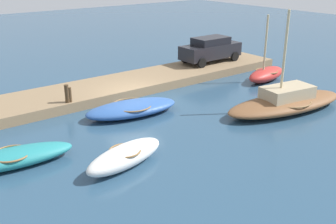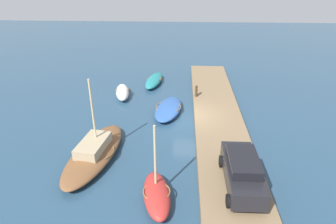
{
  "view_description": "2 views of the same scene",
  "coord_description": "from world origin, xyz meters",
  "px_view_note": "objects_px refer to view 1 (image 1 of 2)",
  "views": [
    {
      "loc": [
        10.85,
        17.08,
        7.02
      ],
      "look_at": [
        0.64,
        3.81,
        0.64
      ],
      "focal_mm": 42.61,
      "sensor_mm": 36.0,
      "label": 1
    },
    {
      "loc": [
        -19.87,
        0.71,
        10.63
      ],
      "look_at": [
        -1.24,
        1.63,
        1.3
      ],
      "focal_mm": 31.94,
      "sensor_mm": 36.0,
      "label": 2
    }
  ],
  "objects_px": {
    "rowboat_red": "(266,74)",
    "rowboat_white": "(125,156)",
    "motorboat_blue": "(132,108)",
    "parked_car": "(211,49)",
    "rowboat_teal": "(12,158)",
    "sailboat_brown": "(286,102)",
    "mooring_post_mid_west": "(67,94)",
    "mooring_post_west": "(70,95)"
  },
  "relations": [
    {
      "from": "rowboat_red",
      "to": "rowboat_white",
      "type": "distance_m",
      "value": 13.47
    },
    {
      "from": "motorboat_blue",
      "to": "parked_car",
      "type": "distance_m",
      "value": 9.96
    },
    {
      "from": "rowboat_teal",
      "to": "sailboat_brown",
      "type": "bearing_deg",
      "value": 177.39
    },
    {
      "from": "rowboat_red",
      "to": "mooring_post_mid_west",
      "type": "xyz_separation_m",
      "value": [
        12.11,
        -2.36,
        0.52
      ]
    },
    {
      "from": "mooring_post_west",
      "to": "parked_car",
      "type": "bearing_deg",
      "value": -170.55
    },
    {
      "from": "sailboat_brown",
      "to": "rowboat_white",
      "type": "distance_m",
      "value": 9.4
    },
    {
      "from": "sailboat_brown",
      "to": "mooring_post_west",
      "type": "bearing_deg",
      "value": -27.81
    },
    {
      "from": "mooring_post_mid_west",
      "to": "parked_car",
      "type": "bearing_deg",
      "value": -170.66
    },
    {
      "from": "rowboat_teal",
      "to": "motorboat_blue",
      "type": "xyz_separation_m",
      "value": [
        -6.24,
        -1.7,
        0.01
      ]
    },
    {
      "from": "rowboat_teal",
      "to": "rowboat_red",
      "type": "relative_size",
      "value": 1.12
    },
    {
      "from": "mooring_post_mid_west",
      "to": "parked_car",
      "type": "distance_m",
      "value": 11.45
    },
    {
      "from": "parked_car",
      "to": "rowboat_teal",
      "type": "bearing_deg",
      "value": 20.72
    },
    {
      "from": "rowboat_teal",
      "to": "motorboat_blue",
      "type": "distance_m",
      "value": 6.47
    },
    {
      "from": "rowboat_teal",
      "to": "parked_car",
      "type": "xyz_separation_m",
      "value": [
        -15.26,
        -5.82,
        1.05
      ]
    },
    {
      "from": "rowboat_white",
      "to": "parked_car",
      "type": "height_order",
      "value": "parked_car"
    },
    {
      "from": "parked_car",
      "to": "motorboat_blue",
      "type": "bearing_deg",
      "value": 24.38
    },
    {
      "from": "rowboat_white",
      "to": "motorboat_blue",
      "type": "bearing_deg",
      "value": -136.81
    },
    {
      "from": "rowboat_white",
      "to": "mooring_post_west",
      "type": "xyz_separation_m",
      "value": [
        -0.86,
        -6.46,
        0.45
      ]
    },
    {
      "from": "rowboat_red",
      "to": "parked_car",
      "type": "xyz_separation_m",
      "value": [
        0.82,
        -4.21,
        0.96
      ]
    },
    {
      "from": "sailboat_brown",
      "to": "motorboat_blue",
      "type": "bearing_deg",
      "value": -23.89
    },
    {
      "from": "sailboat_brown",
      "to": "parked_car",
      "type": "bearing_deg",
      "value": -98.47
    },
    {
      "from": "rowboat_white",
      "to": "mooring_post_mid_west",
      "type": "bearing_deg",
      "value": -107.67
    },
    {
      "from": "rowboat_white",
      "to": "parked_car",
      "type": "bearing_deg",
      "value": -156.67
    },
    {
      "from": "motorboat_blue",
      "to": "sailboat_brown",
      "type": "bearing_deg",
      "value": 156.44
    },
    {
      "from": "rowboat_red",
      "to": "motorboat_blue",
      "type": "xyz_separation_m",
      "value": [
        9.83,
        -0.1,
        -0.09
      ]
    },
    {
      "from": "sailboat_brown",
      "to": "rowboat_red",
      "type": "distance_m",
      "value": 5.31
    },
    {
      "from": "sailboat_brown",
      "to": "mooring_post_mid_west",
      "type": "height_order",
      "value": "sailboat_brown"
    },
    {
      "from": "sailboat_brown",
      "to": "rowboat_white",
      "type": "relative_size",
      "value": 2.01
    },
    {
      "from": "mooring_post_mid_west",
      "to": "motorboat_blue",
      "type": "bearing_deg",
      "value": 135.3
    },
    {
      "from": "mooring_post_mid_west",
      "to": "rowboat_white",
      "type": "bearing_deg",
      "value": 83.72
    },
    {
      "from": "parked_car",
      "to": "mooring_post_mid_west",
      "type": "bearing_deg",
      "value": 9.19
    },
    {
      "from": "rowboat_red",
      "to": "parked_car",
      "type": "height_order",
      "value": "rowboat_red"
    },
    {
      "from": "sailboat_brown",
      "to": "motorboat_blue",
      "type": "height_order",
      "value": "sailboat_brown"
    },
    {
      "from": "sailboat_brown",
      "to": "rowboat_white",
      "type": "xyz_separation_m",
      "value": [
        9.39,
        0.06,
        -0.05
      ]
    },
    {
      "from": "mooring_post_west",
      "to": "parked_car",
      "type": "relative_size",
      "value": 0.17
    },
    {
      "from": "rowboat_teal",
      "to": "rowboat_red",
      "type": "height_order",
      "value": "rowboat_red"
    },
    {
      "from": "rowboat_teal",
      "to": "rowboat_white",
      "type": "distance_m",
      "value": 4.1
    },
    {
      "from": "mooring_post_mid_west",
      "to": "parked_car",
      "type": "xyz_separation_m",
      "value": [
        -11.29,
        -1.86,
        0.43
      ]
    },
    {
      "from": "sailboat_brown",
      "to": "mooring_post_mid_west",
      "type": "xyz_separation_m",
      "value": [
        8.68,
        -6.41,
        0.48
      ]
    },
    {
      "from": "motorboat_blue",
      "to": "mooring_post_mid_west",
      "type": "relative_size",
      "value": 5.38
    },
    {
      "from": "rowboat_teal",
      "to": "motorboat_blue",
      "type": "bearing_deg",
      "value": -156.4
    },
    {
      "from": "mooring_post_west",
      "to": "parked_car",
      "type": "height_order",
      "value": "parked_car"
    }
  ]
}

